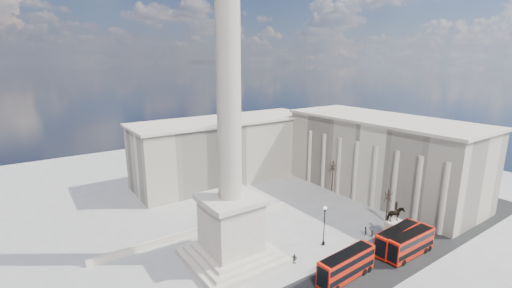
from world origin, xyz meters
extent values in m
plane|color=#9B9993|center=(0.00, 0.00, 0.00)|extent=(180.00, 180.00, 0.00)
cube|color=beige|center=(0.00, 5.00, 0.50)|extent=(14.00, 14.00, 1.00)
cube|color=beige|center=(0.00, 5.00, 1.25)|extent=(12.00, 12.00, 0.50)
cube|color=beige|center=(0.00, 5.00, 1.75)|extent=(10.00, 10.00, 0.50)
cube|color=beige|center=(0.00, 5.00, 6.00)|extent=(8.00, 8.00, 8.00)
cube|color=beige|center=(0.00, 5.00, 10.40)|extent=(9.00, 9.00, 0.80)
cylinder|color=#ADA290|center=(0.00, 5.00, 27.80)|extent=(3.60, 3.60, 34.00)
cube|color=#C0B39F|center=(0.00, 16.00, 0.55)|extent=(40.00, 0.60, 1.10)
cube|color=beige|center=(45.00, 10.00, 9.00)|extent=(18.00, 45.00, 18.00)
cube|color=#C0B39F|center=(45.00, 10.00, 18.30)|extent=(19.00, 46.00, 0.60)
cube|color=beige|center=(20.00, 40.00, 8.00)|extent=(50.00, 16.00, 16.00)
cube|color=#C0B39F|center=(20.00, 40.00, 16.30)|extent=(51.00, 17.00, 0.60)
cube|color=red|center=(11.08, -9.26, 2.26)|extent=(10.57, 2.88, 3.85)
cube|color=black|center=(11.08, -9.26, 1.57)|extent=(10.15, 2.92, 0.86)
cube|color=black|center=(11.08, -9.26, 3.28)|extent=(10.15, 2.92, 0.86)
cube|color=black|center=(11.08, -9.26, 4.22)|extent=(9.51, 2.59, 0.06)
cylinder|color=black|center=(7.63, -9.43, 0.52)|extent=(1.17, 2.55, 1.05)
cylinder|color=black|center=(14.01, -9.12, 0.52)|extent=(1.17, 2.55, 1.05)
cylinder|color=black|center=(15.26, -9.06, 0.52)|extent=(1.17, 2.55, 1.05)
cube|color=red|center=(24.30, -8.86, 2.21)|extent=(10.37, 2.93, 3.77)
cube|color=black|center=(24.30, -8.86, 1.54)|extent=(9.97, 2.96, 0.84)
cube|color=black|center=(24.30, -8.86, 3.22)|extent=(9.97, 2.96, 0.84)
cube|color=black|center=(24.30, -8.86, 4.13)|extent=(9.33, 2.63, 0.06)
cylinder|color=black|center=(20.92, -9.06, 0.51)|extent=(1.17, 2.51, 1.03)
cylinder|color=black|center=(27.16, -8.69, 0.51)|extent=(1.17, 2.51, 1.03)
cylinder|color=black|center=(28.39, -8.62, 0.51)|extent=(1.17, 2.51, 1.03)
cube|color=red|center=(24.59, -11.10, 2.21)|extent=(10.25, 2.38, 3.77)
cube|color=black|center=(24.59, -11.10, 1.54)|extent=(9.85, 2.44, 0.84)
cube|color=black|center=(24.59, -11.10, 3.21)|extent=(9.85, 2.44, 0.84)
cube|color=black|center=(24.59, -11.10, 4.13)|extent=(9.23, 2.14, 0.06)
cylinder|color=black|center=(21.21, -11.08, 0.51)|extent=(1.04, 2.45, 1.02)
cylinder|color=black|center=(27.46, -11.11, 0.51)|extent=(1.04, 2.45, 1.02)
cylinder|color=black|center=(28.69, -11.12, 0.51)|extent=(1.04, 2.45, 1.02)
cylinder|color=black|center=(15.41, -0.49, 0.28)|extent=(0.49, 0.49, 0.56)
cylinder|color=black|center=(15.41, -0.49, 3.35)|extent=(0.18, 0.18, 6.70)
cylinder|color=black|center=(15.41, -0.49, 6.59)|extent=(0.33, 0.33, 0.33)
sphere|color=silver|center=(15.41, -0.49, 6.98)|extent=(0.63, 0.63, 0.63)
cube|color=#C0B39F|center=(26.08, -6.98, 0.23)|extent=(3.75, 2.81, 0.47)
cube|color=#C0B39F|center=(26.08, -6.98, 2.06)|extent=(3.00, 2.06, 4.13)
imported|color=black|center=(26.08, -6.98, 5.39)|extent=(3.24, 2.07, 2.53)
cylinder|color=black|center=(26.08, -6.98, 6.96)|extent=(0.47, 0.47, 1.13)
sphere|color=black|center=(26.08, -6.98, 7.71)|extent=(0.34, 0.34, 0.34)
cylinder|color=#332319|center=(32.18, -1.35, 3.45)|extent=(0.28, 0.28, 6.89)
cylinder|color=#332319|center=(38.99, 1.32, 3.35)|extent=(0.31, 0.31, 6.71)
cylinder|color=#332319|center=(36.01, 16.70, 3.94)|extent=(0.34, 0.34, 7.87)
imported|color=#262621|center=(24.61, -3.74, 0.75)|extent=(0.60, 0.45, 1.50)
imported|color=#262621|center=(24.29, -2.41, 0.83)|extent=(0.85, 0.68, 1.65)
imported|color=#262621|center=(7.42, -1.97, 0.87)|extent=(0.89, 1.09, 1.74)
camera|label=1|loc=(-25.26, -38.28, 31.21)|focal=24.00mm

